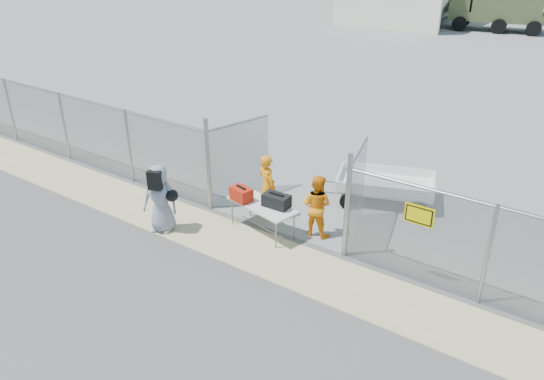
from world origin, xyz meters
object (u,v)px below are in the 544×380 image
Objects in this scene: folding_table at (262,218)px; security_worker_right at (317,206)px; visitor at (160,199)px; security_worker_left at (267,187)px; utility_trailer at (385,187)px.

security_worker_right is (1.14, 0.64, 0.40)m from folding_table.
security_worker_right is 3.77m from visitor.
security_worker_right is at bearing -160.31° from security_worker_left.
security_worker_left is 1.09× the size of security_worker_right.
security_worker_right is at bearing 41.40° from folding_table.
folding_table is 0.54× the size of utility_trailer.
utility_trailer is at bearing 73.24° from folding_table.
visitor is at bearing -149.49° from utility_trailer.
security_worker_right reaches higher than folding_table.
security_worker_left reaches higher than folding_table.
visitor reaches higher than utility_trailer.
security_worker_left is 0.98× the size of visitor.
security_worker_left is at bearing -5.88° from security_worker_right.
visitor is (-1.72, -2.04, 0.02)m from security_worker_left.
utility_trailer is at bearing -107.85° from security_worker_left.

